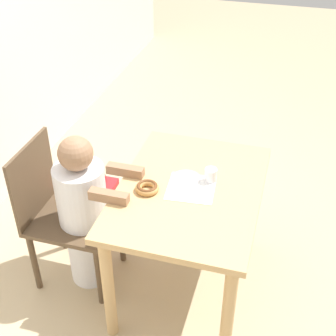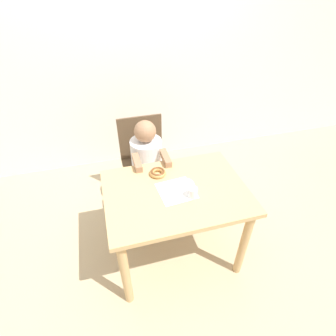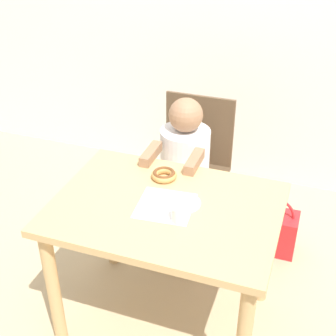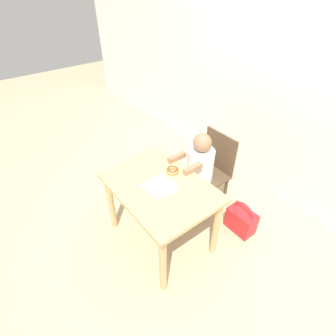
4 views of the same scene
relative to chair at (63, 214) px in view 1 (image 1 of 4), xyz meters
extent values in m
plane|color=tan|center=(0.09, -0.69, -0.45)|extent=(12.00, 12.00, 0.00)
cube|color=tan|center=(0.09, -0.69, 0.24)|extent=(0.97, 0.71, 0.03)
cylinder|color=tan|center=(-0.33, -0.98, -0.11)|extent=(0.06, 0.06, 0.67)
cylinder|color=tan|center=(0.52, -0.98, -0.11)|extent=(0.06, 0.06, 0.67)
cylinder|color=tan|center=(-0.33, -0.40, -0.11)|extent=(0.06, 0.06, 0.67)
cylinder|color=tan|center=(0.52, -0.40, -0.11)|extent=(0.06, 0.06, 0.67)
cube|color=brown|center=(0.00, -0.07, -0.02)|extent=(0.41, 0.46, 0.03)
cube|color=brown|center=(0.00, 0.15, 0.20)|extent=(0.41, 0.02, 0.43)
cylinder|color=brown|center=(-0.17, -0.26, -0.24)|extent=(0.04, 0.04, 0.41)
cylinder|color=brown|center=(0.17, -0.26, -0.24)|extent=(0.04, 0.04, 0.41)
cylinder|color=brown|center=(-0.17, 0.13, -0.24)|extent=(0.04, 0.04, 0.41)
cylinder|color=brown|center=(0.17, 0.13, -0.24)|extent=(0.04, 0.04, 0.41)
cylinder|color=white|center=(0.00, -0.13, -0.23)|extent=(0.23, 0.23, 0.43)
cylinder|color=white|center=(0.00, -0.13, 0.16)|extent=(0.27, 0.27, 0.34)
sphere|color=#997051|center=(0.00, -0.13, 0.42)|extent=(0.18, 0.18, 0.18)
cube|color=#997051|center=(-0.11, -0.34, 0.28)|extent=(0.05, 0.20, 0.05)
cube|color=#997051|center=(0.11, -0.34, 0.28)|extent=(0.05, 0.20, 0.05)
torus|color=tan|center=(0.01, -0.49, 0.27)|extent=(0.12, 0.12, 0.03)
torus|color=brown|center=(0.01, -0.49, 0.28)|extent=(0.10, 0.10, 0.02)
cube|color=white|center=(0.09, -0.70, 0.26)|extent=(0.25, 0.25, 0.00)
cube|color=red|center=(0.50, 0.02, -0.32)|extent=(0.29, 0.17, 0.25)
torus|color=red|center=(0.50, 0.02, -0.20)|extent=(0.23, 0.02, 0.23)
cylinder|color=white|center=(0.18, -0.78, 0.29)|extent=(0.06, 0.06, 0.07)
cylinder|color=white|center=(0.16, -0.65, 0.26)|extent=(0.15, 0.15, 0.01)
camera|label=1|loc=(-1.73, -1.10, 1.67)|focal=50.00mm
camera|label=2|loc=(-0.31, -1.94, 1.47)|focal=28.00mm
camera|label=3|loc=(0.64, -2.22, 1.44)|focal=50.00mm
camera|label=4|loc=(1.45, -1.66, 1.73)|focal=28.00mm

